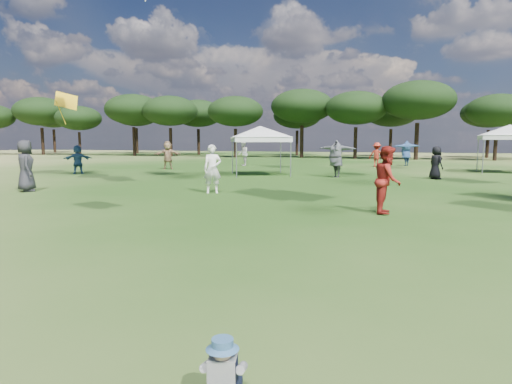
% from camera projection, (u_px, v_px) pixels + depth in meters
% --- Properties ---
extents(tree_line, '(108.78, 17.63, 7.77)m').
position_uv_depth(tree_line, '(407.00, 106.00, 44.34)').
color(tree_line, black).
rests_on(tree_line, ground).
extents(tent_left, '(5.42, 5.42, 2.93)m').
position_uv_depth(tent_left, '(260.00, 128.00, 22.80)').
color(tent_left, gray).
rests_on(tent_left, ground).
extents(tent_right, '(6.09, 6.09, 3.05)m').
position_uv_depth(tent_right, '(510.00, 127.00, 24.41)').
color(tent_right, gray).
rests_on(tent_right, ground).
extents(toddler, '(0.35, 0.38, 0.49)m').
position_uv_depth(toddler, '(223.00, 374.00, 3.01)').
color(toddler, '#151C31').
rests_on(toddler, ground).
extents(festival_crowd, '(26.24, 23.74, 1.88)m').
position_uv_depth(festival_crowd, '(316.00, 158.00, 23.33)').
color(festival_crowd, navy).
rests_on(festival_crowd, ground).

